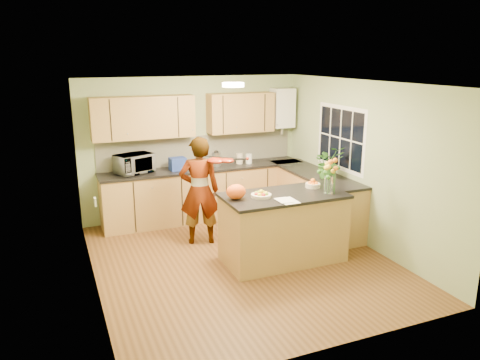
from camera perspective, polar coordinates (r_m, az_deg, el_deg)
name	(u,v)px	position (r m, az deg, el deg)	size (l,w,h in m)	color
floor	(242,260)	(6.80, 0.19, -9.78)	(4.50, 4.50, 0.00)	#553518
ceiling	(242,83)	(6.19, 0.21, 11.75)	(4.00, 4.50, 0.02)	white
wall_back	(193,147)	(8.45, -5.72, 3.99)	(4.00, 0.02, 2.50)	#98AD7B
wall_front	(334,232)	(4.49, 11.43, -6.19)	(4.00, 0.02, 2.50)	#98AD7B
wall_left	(89,192)	(5.93, -17.94, -1.41)	(0.02, 4.50, 2.50)	#98AD7B
wall_right	(363,164)	(7.36, 14.71, 1.94)	(0.02, 4.50, 2.50)	#98AD7B
back_counter	(205,193)	(8.38, -4.33, -1.55)	(3.64, 0.62, 0.94)	#A47541
right_counter	(314,199)	(8.07, 9.03, -2.34)	(0.62, 2.24, 0.94)	#A47541
splashback	(199,150)	(8.47, -5.04, 3.69)	(3.60, 0.02, 0.52)	silver
upper_cabinets	(185,115)	(8.15, -6.67, 7.83)	(3.20, 0.34, 0.70)	#A47541
boiler	(282,108)	(8.85, 5.19, 8.73)	(0.40, 0.30, 0.86)	white
window_right	(341,138)	(7.78, 12.16, 5.03)	(0.01, 1.30, 1.05)	white
light_switch	(95,202)	(5.34, -17.25, -2.56)	(0.02, 0.09, 0.09)	white
ceiling_lamp	(233,85)	(6.47, -0.84, 11.54)	(0.30, 0.30, 0.07)	#FFEABF
peninsula_island	(283,227)	(6.67, 5.29, -5.76)	(1.71, 0.88, 0.98)	#A47541
fruit_dish	(261,194)	(6.36, 2.61, -1.74)	(0.28, 0.28, 0.10)	beige
orange_bowl	(313,184)	(6.89, 8.87, -0.47)	(0.21, 0.21, 0.12)	beige
flower_vase	(329,168)	(6.58, 10.83, 1.39)	(0.29, 0.29, 0.53)	silver
orange_bag	(236,192)	(6.25, -0.49, -1.44)	(0.27, 0.23, 0.20)	#E65112
papers	(288,201)	(6.22, 5.87, -2.51)	(0.22, 0.31, 0.01)	white
violinist	(199,191)	(7.18, -4.97, -1.32)	(0.61, 0.40, 1.68)	tan
violin	(216,160)	(6.91, -2.93, 2.40)	(0.64, 0.26, 0.13)	#4D0F04
microwave	(134,164)	(7.98, -12.78, 1.96)	(0.59, 0.40, 0.32)	white
blue_box	(178,164)	(8.08, -7.61, 1.97)	(0.27, 0.20, 0.22)	navy
kettle	(216,158)	(8.34, -2.90, 2.65)	(0.17, 0.17, 0.32)	#B2B2B6
jar_cream	(239,158)	(8.50, -0.07, 2.64)	(0.12, 0.12, 0.19)	beige
jar_white	(249,159)	(8.50, 1.10, 2.60)	(0.11, 0.11, 0.17)	white
potted_plant	(328,162)	(7.58, 10.73, 2.17)	(0.47, 0.41, 0.52)	#326A23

